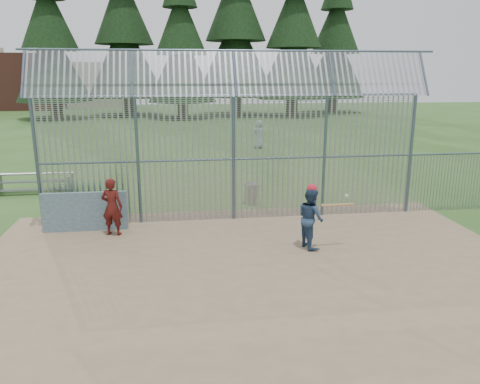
{
  "coord_description": "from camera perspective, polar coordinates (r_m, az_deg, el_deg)",
  "views": [
    {
      "loc": [
        -1.79,
        -11.1,
        4.7
      ],
      "look_at": [
        0.0,
        2.0,
        1.3
      ],
      "focal_mm": 35.0,
      "sensor_mm": 36.0,
      "label": 1
    }
  ],
  "objects": [
    {
      "name": "dugout_wall",
      "position": [
        14.85,
        -18.39,
        -2.28
      ],
      "size": [
        2.5,
        0.12,
        1.2
      ],
      "primitive_type": "cube",
      "color": "#38566B",
      "rests_on": "dirt_infield"
    },
    {
      "name": "conifer_row",
      "position": [
        53.09,
        -3.99,
        21.01
      ],
      "size": [
        38.48,
        12.26,
        20.2
      ],
      "color": "#332319",
      "rests_on": "ground"
    },
    {
      "name": "distant_buildings",
      "position": [
        70.9,
        -25.97,
        12.11
      ],
      "size": [
        26.5,
        10.5,
        8.0
      ],
      "color": "brown",
      "rests_on": "ground"
    },
    {
      "name": "dirt_infield",
      "position": [
        11.73,
        1.68,
        -9.16
      ],
      "size": [
        14.0,
        10.0,
        0.02
      ],
      "primitive_type": "cube",
      "color": "#756047",
      "rests_on": "ground"
    },
    {
      "name": "ground",
      "position": [
        12.18,
        1.29,
        -8.27
      ],
      "size": [
        120.0,
        120.0,
        0.0
      ],
      "primitive_type": "plane",
      "color": "#2D511E",
      "rests_on": "ground"
    },
    {
      "name": "backstop_fence",
      "position": [
        15.15,
        6.09,
        5.46
      ],
      "size": [
        20.09,
        0.81,
        5.3
      ],
      "color": "#47566B",
      "rests_on": "ground"
    },
    {
      "name": "batting_gear",
      "position": [
        12.68,
        9.4,
        -0.0
      ],
      "size": [
        1.26,
        0.33,
        0.61
      ],
      "color": "red",
      "rests_on": "ground"
    },
    {
      "name": "bg_kid_standing",
      "position": [
        29.71,
        2.3,
        7.03
      ],
      "size": [
        1.0,
        0.8,
        1.78
      ],
      "primitive_type": "imported",
      "rotation": [
        0.0,
        0.0,
        3.44
      ],
      "color": "gray",
      "rests_on": "ground"
    },
    {
      "name": "onlooker",
      "position": [
        14.18,
        -15.33,
        -1.75
      ],
      "size": [
        0.71,
        0.56,
        1.71
      ],
      "primitive_type": "imported",
      "rotation": [
        0.0,
        0.0,
        2.88
      ],
      "color": "maroon",
      "rests_on": "dirt_infield"
    },
    {
      "name": "trash_can",
      "position": [
        17.11,
        1.42,
        -0.21
      ],
      "size": [
        0.56,
        0.56,
        0.82
      ],
      "color": "gray",
      "rests_on": "ground"
    },
    {
      "name": "batter",
      "position": [
        12.86,
        8.61,
        -3.14
      ],
      "size": [
        0.8,
        0.94,
        1.67
      ],
      "primitive_type": "imported",
      "rotation": [
        0.0,
        0.0,
        1.8
      ],
      "color": "navy",
      "rests_on": "dirt_infield"
    },
    {
      "name": "bleacher",
      "position": [
        20.44,
        -23.76,
        1.07
      ],
      "size": [
        3.0,
        0.95,
        0.72
      ],
      "color": "gray",
      "rests_on": "ground"
    }
  ]
}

